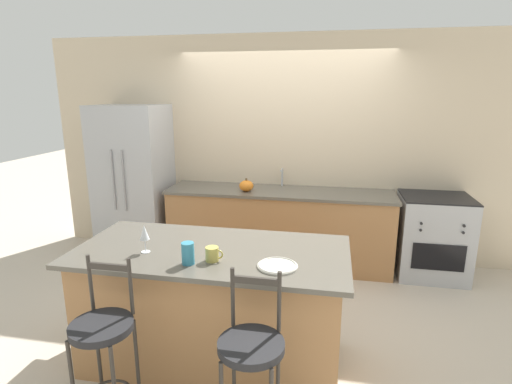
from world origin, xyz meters
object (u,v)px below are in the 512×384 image
Objects in this scene: bar_stool_far at (251,363)px; dinner_plate at (278,266)px; pumpkin_decoration at (246,186)px; bar_stool_near at (104,343)px; refrigerator at (134,182)px; wine_glass at (144,233)px; tumbler_cup at (188,253)px; oven_range at (432,236)px; coffee_mug at (212,254)px.

bar_stool_far reaches higher than dinner_plate.
bar_stool_near is at bearing -97.32° from pumpkin_decoration.
refrigerator is 9.21× the size of wine_glass.
bar_stool_near is at bearing 179.42° from bar_stool_far.
bar_stool_far is (0.90, -0.01, 0.00)m from bar_stool_near.
bar_stool_far is at bearing -41.66° from tumbler_cup.
bar_stool_far is at bearing -77.15° from pumpkin_decoration.
oven_range is 3.23m from wine_glass.
wine_glass reaches higher than tumbler_cup.
oven_range is at bearing 3.12° from pumpkin_decoration.
pumpkin_decoration is at bearing -176.88° from oven_range.
bar_stool_far is at bearing -55.08° from coffee_mug.
refrigerator reaches higher than dinner_plate.
wine_glass reaches higher than pumpkin_decoration.
wine_glass is at bearing 89.47° from bar_stool_near.
oven_range is 4.53× the size of wine_glass.
refrigerator is at bearing 135.17° from dinner_plate.
pumpkin_decoration is at bearing 102.85° from bar_stool_far.
coffee_mug is 0.74× the size of pumpkin_decoration.
refrigerator is 15.32× the size of coffee_mug.
bar_stool_near is at bearing -90.53° from wine_glass.
oven_range is 3.59m from bar_stool_near.
refrigerator reaches higher than tumbler_cup.
tumbler_cup is (-0.53, 0.47, 0.41)m from bar_stool_far.
tumbler_cup is at bearing -88.54° from pumpkin_decoration.
pumpkin_decoration is at bearing 91.46° from tumbler_cup.
oven_range is 2.61m from dinner_plate.
oven_range is at bearing 0.46° from refrigerator.
oven_range is 2.17m from pumpkin_decoration.
pumpkin_decoration is (0.32, 2.52, 0.39)m from bar_stool_near.
wine_glass is 1.24× the size of pumpkin_decoration.
bar_stool_near is (-2.43, -2.64, 0.12)m from oven_range.
refrigerator is at bearing 113.42° from bar_stool_near.
oven_range is at bearing 47.30° from bar_stool_near.
tumbler_cup is (-0.59, -0.06, 0.07)m from dinner_plate.
refrigerator is 1.74× the size of bar_stool_far.
wine_glass is 1.96m from pumpkin_decoration.
refrigerator reaches higher than coffee_mug.
bar_stool_near and bar_stool_far have the same top height.
coffee_mug is at bearing 45.79° from bar_stool_near.
refrigerator is at bearing 176.61° from pumpkin_decoration.
dinner_plate is 1.30× the size of wine_glass.
bar_stool_near is at bearing -66.58° from refrigerator.
dinner_plate is 2.17× the size of coffee_mug.
tumbler_cup is 0.90× the size of pumpkin_decoration.
coffee_mug is (-0.45, 0.01, 0.04)m from dinner_plate.
pumpkin_decoration is (-0.64, 2.00, 0.05)m from dinner_plate.
bar_stool_near is 0.72m from tumbler_cup.
bar_stool_far is 0.77m from coffee_mug.
dinner_plate is (2.10, -2.09, -0.01)m from refrigerator.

